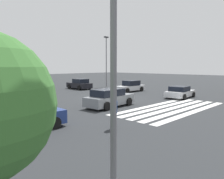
% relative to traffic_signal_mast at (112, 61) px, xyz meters
% --- Properties ---
extents(ground_plane, '(147.67, 147.67, 0.00)m').
position_rel_traffic_signal_mast_xyz_m(ground_plane, '(-6.20, -6.20, -4.28)').
color(ground_plane, '#2B2D30').
extents(crosswalk_markings, '(11.48, 4.40, 0.01)m').
position_rel_traffic_signal_mast_xyz_m(crosswalk_markings, '(-6.20, -13.37, -4.28)').
color(crosswalk_markings, silver).
rests_on(crosswalk_markings, ground_plane).
extents(traffic_signal_mast, '(4.52, 4.52, 5.61)m').
position_rel_traffic_signal_mast_xyz_m(traffic_signal_mast, '(0.00, 0.00, 0.00)').
color(traffic_signal_mast, '#47474C').
rests_on(traffic_signal_mast, ground_plane).
extents(car_1, '(2.28, 4.47, 1.59)m').
position_rel_traffic_signal_mast_xyz_m(car_1, '(-2.19, 4.84, -3.54)').
color(car_1, black).
rests_on(car_1, ground_plane).
extents(car_2, '(4.99, 2.40, 1.58)m').
position_rel_traffic_signal_mast_xyz_m(car_2, '(-9.43, -9.07, -3.52)').
color(car_2, gray).
rests_on(car_2, ground_plane).
extents(car_3, '(4.80, 2.12, 1.54)m').
position_rel_traffic_signal_mast_xyz_m(car_3, '(0.74, -2.97, -3.58)').
color(car_3, silver).
rests_on(car_3, ground_plane).
extents(car_4, '(4.29, 2.40, 1.31)m').
position_rel_traffic_signal_mast_xyz_m(car_4, '(0.05, -10.83, -3.67)').
color(car_4, silver).
rests_on(car_4, ground_plane).
extents(car_6, '(4.39, 2.23, 1.57)m').
position_rel_traffic_signal_mast_xyz_m(car_6, '(-17.79, -10.72, -3.55)').
color(car_6, navy).
rests_on(car_6, ground_plane).
extents(pedestrian, '(0.41, 0.41, 1.81)m').
position_rel_traffic_signal_mast_xyz_m(pedestrian, '(-13.94, -13.98, -3.26)').
color(pedestrian, '#38383D').
rests_on(pedestrian, ground_plane).
extents(street_light_pole_a, '(0.80, 0.36, 8.55)m').
position_rel_traffic_signal_mast_xyz_m(street_light_pole_a, '(3.47, 4.69, 0.80)').
color(street_light_pole_a, slate).
rests_on(street_light_pole_a, ground_plane).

